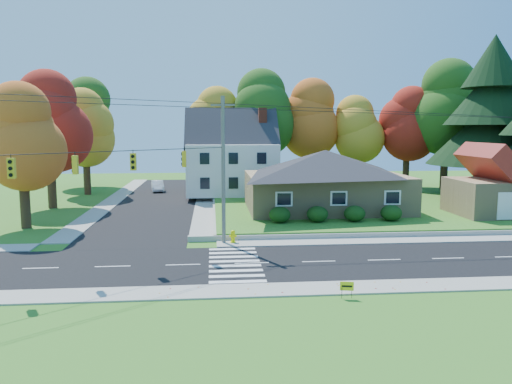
% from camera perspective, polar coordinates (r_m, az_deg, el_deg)
% --- Properties ---
extents(ground, '(120.00, 120.00, 0.00)m').
position_cam_1_polar(ground, '(29.55, -0.49, -8.16)').
color(ground, '#3D7923').
extents(road_main, '(90.00, 8.00, 0.02)m').
position_cam_1_polar(road_main, '(29.55, -0.49, -8.14)').
color(road_main, black).
rests_on(road_main, ground).
extents(road_cross, '(8.00, 44.00, 0.02)m').
position_cam_1_polar(road_cross, '(55.25, -11.00, -0.98)').
color(road_cross, black).
rests_on(road_cross, ground).
extents(sidewalk_north, '(90.00, 2.00, 0.08)m').
position_cam_1_polar(sidewalk_north, '(34.37, -1.17, -5.87)').
color(sidewalk_north, '#9C9A90').
rests_on(sidewalk_north, ground).
extents(sidewalk_south, '(90.00, 2.00, 0.08)m').
position_cam_1_polar(sidewalk_south, '(24.78, 0.46, -11.16)').
color(sidewalk_south, '#9C9A90').
rests_on(sidewalk_south, ground).
extents(lawn, '(30.00, 30.00, 0.50)m').
position_cam_1_polar(lawn, '(52.26, 11.96, -1.22)').
color(lawn, '#3D7923').
rests_on(lawn, ground).
extents(ranch_house, '(14.60, 10.60, 5.40)m').
position_cam_1_polar(ranch_house, '(45.80, 7.90, 1.48)').
color(ranch_house, tan).
rests_on(ranch_house, lawn).
extents(colonial_house, '(10.40, 8.40, 9.60)m').
position_cam_1_polar(colonial_house, '(56.53, -2.75, 3.99)').
color(colonial_house, silver).
rests_on(colonial_house, lawn).
extents(garage, '(7.30, 6.30, 4.60)m').
position_cam_1_polar(garage, '(47.39, 25.76, 0.50)').
color(garage, tan).
rests_on(garage, lawn).
extents(hedge_row, '(10.70, 1.70, 1.27)m').
position_cam_1_polar(hedge_row, '(40.00, 9.14, -2.47)').
color(hedge_row, '#163A10').
rests_on(hedge_row, lawn).
extents(traffic_infrastructure, '(38.10, 10.66, 10.00)m').
position_cam_1_polar(traffic_infrastructure, '(29.94, -1.00, 2.07)').
color(traffic_infrastructure, '#666059').
rests_on(traffic_infrastructure, ground).
extents(tree_lot_0, '(6.72, 6.72, 12.51)m').
position_cam_1_polar(tree_lot_0, '(62.38, -4.90, 7.72)').
color(tree_lot_0, '#3F2A19').
rests_on(tree_lot_0, lawn).
extents(tree_lot_1, '(7.84, 7.84, 14.60)m').
position_cam_1_polar(tree_lot_1, '(61.73, 0.74, 8.96)').
color(tree_lot_1, '#3F2A19').
rests_on(tree_lot_1, lawn).
extents(tree_lot_2, '(7.28, 7.28, 13.56)m').
position_cam_1_polar(tree_lot_2, '(63.59, 6.09, 8.28)').
color(tree_lot_2, '#3F2A19').
rests_on(tree_lot_2, lawn).
extents(tree_lot_3, '(6.16, 6.16, 11.47)m').
position_cam_1_polar(tree_lot_3, '(64.05, 11.56, 7.00)').
color(tree_lot_3, '#3F2A19').
rests_on(tree_lot_3, lawn).
extents(tree_lot_4, '(6.72, 6.72, 12.51)m').
position_cam_1_polar(tree_lot_4, '(65.08, 16.94, 7.41)').
color(tree_lot_4, '#3F2A19').
rests_on(tree_lot_4, lawn).
extents(tree_lot_5, '(8.40, 8.40, 15.64)m').
position_cam_1_polar(tree_lot_5, '(64.92, 20.99, 8.97)').
color(tree_lot_5, '#3F2A19').
rests_on(tree_lot_5, lawn).
extents(conifer_east_a, '(12.80, 12.80, 16.96)m').
position_cam_1_polar(conifer_east_a, '(58.30, 25.32, 8.13)').
color(conifer_east_a, '#3F2A19').
rests_on(conifer_east_a, lawn).
extents(tree_west_0, '(6.16, 6.16, 11.47)m').
position_cam_1_polar(tree_west_0, '(42.98, -25.26, 5.66)').
color(tree_west_0, '#3F2A19').
rests_on(tree_west_0, ground).
extents(tree_west_1, '(7.28, 7.28, 13.56)m').
position_cam_1_polar(tree_west_1, '(52.77, -22.64, 7.41)').
color(tree_west_1, '#3F2A19').
rests_on(tree_west_1, ground).
extents(tree_west_2, '(6.72, 6.72, 12.51)m').
position_cam_1_polar(tree_west_2, '(62.15, -18.95, 6.89)').
color(tree_west_2, '#3F2A19').
rests_on(tree_west_2, ground).
extents(tree_west_3, '(7.84, 7.84, 14.60)m').
position_cam_1_polar(tree_west_3, '(70.40, -19.04, 7.96)').
color(tree_west_3, '#3F2A19').
rests_on(tree_west_3, ground).
extents(white_car, '(2.03, 4.19, 1.32)m').
position_cam_1_polar(white_car, '(63.38, -11.17, 0.69)').
color(white_car, white).
rests_on(white_car, road_cross).
extents(fire_hydrant, '(0.53, 0.41, 0.93)m').
position_cam_1_polar(fire_hydrant, '(34.42, -2.65, -5.17)').
color(fire_hydrant, '#FEF002').
rests_on(fire_hydrant, ground).
extents(yard_sign, '(0.63, 0.15, 0.80)m').
position_cam_1_polar(yard_sign, '(23.99, 10.34, -10.58)').
color(yard_sign, black).
rests_on(yard_sign, ground).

